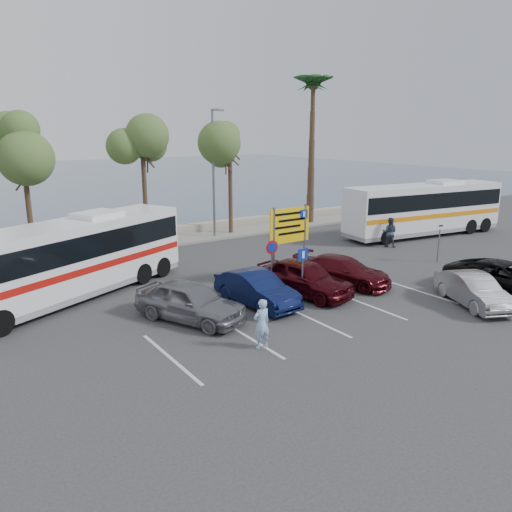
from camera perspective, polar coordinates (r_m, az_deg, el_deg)
ground at (r=20.49m, az=7.11°, el=-5.63°), size 120.00×120.00×0.00m
kerb_strip at (r=31.87m, az=-9.78°, el=1.64°), size 44.00×2.40×0.15m
seawall at (r=33.61m, az=-11.24°, el=2.62°), size 48.00×0.80×0.60m
sea at (r=75.75m, az=-24.80°, el=7.75°), size 140.00×140.00×0.00m
tree_left at (r=28.75m, az=-25.18°, el=11.10°), size 3.20×3.20×7.20m
tree_mid at (r=30.53m, az=-12.94°, el=13.41°), size 3.20×3.20×8.00m
tree_right at (r=33.25m, az=-3.02°, el=12.94°), size 3.20×3.20×7.40m
palm_tree at (r=37.50m, az=6.57°, el=18.69°), size 4.80×4.80×11.20m
street_lamp_right at (r=32.14m, az=-4.84°, el=10.07°), size 0.45×1.15×8.01m
direction_sign at (r=22.82m, az=3.87°, el=2.85°), size 2.20×0.12×3.60m
sign_no_stop at (r=21.43m, az=1.81°, el=-0.22°), size 0.60×0.08×2.35m
sign_parking at (r=20.49m, az=5.35°, el=-1.27°), size 0.50×0.07×2.25m
sign_taxi at (r=28.21m, az=20.23°, el=2.12°), size 0.50×0.07×2.20m
lane_markings at (r=19.08m, az=6.52°, el=-7.14°), size 12.02×4.20×0.01m
coach_bus_left at (r=22.04m, az=-20.57°, el=-0.64°), size 11.11×6.84×3.47m
coach_bus_right at (r=35.21m, az=18.61°, el=4.95°), size 11.84×4.08×3.62m
car_silver_a at (r=18.74m, az=-7.54°, el=-5.15°), size 3.44×4.74×1.50m
car_blue at (r=20.21m, az=0.07°, el=-3.76°), size 1.72×4.22×1.36m
car_maroon at (r=23.16m, az=9.90°, el=-1.69°), size 3.32×4.83×1.30m
car_red at (r=21.51m, az=5.47°, el=-2.46°), size 2.75×4.80×1.54m
suv_black at (r=24.01m, az=26.67°, el=-2.34°), size 2.62×5.18×1.40m
car_silver_b at (r=22.01m, az=23.58°, el=-3.57°), size 2.88×4.12×1.29m
pedestrian_near at (r=16.26m, az=0.65°, el=-7.76°), size 0.61×0.40×1.68m
pedestrian_far at (r=31.23m, az=15.02°, el=2.64°), size 1.06×1.10×1.79m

